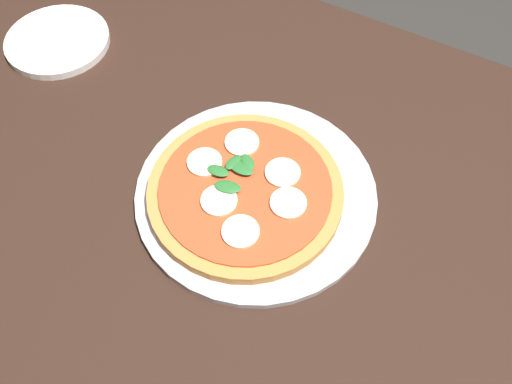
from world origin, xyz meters
TOP-DOWN VIEW (x-y plane):
  - ground_plane at (0.00, 0.00)m, footprint 6.00×6.00m
  - dining_table at (0.00, 0.00)m, footprint 1.51×0.99m
  - serving_tray at (0.06, -0.03)m, footprint 0.36×0.36m
  - pizza at (0.07, -0.02)m, footprint 0.29×0.29m
  - plate_white at (0.54, -0.14)m, footprint 0.19×0.19m

SIDE VIEW (x-z plane):
  - ground_plane at x=0.00m, z-range 0.00..0.00m
  - dining_table at x=0.00m, z-range 0.27..0.99m
  - serving_tray at x=0.06m, z-range 0.72..0.73m
  - plate_white at x=0.54m, z-range 0.72..0.73m
  - pizza at x=0.07m, z-range 0.72..0.75m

